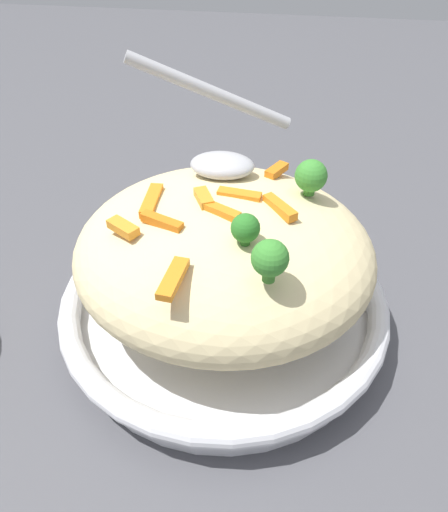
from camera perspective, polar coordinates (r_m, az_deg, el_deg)
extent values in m
plane|color=#4C4C51|center=(0.47, 0.00, -7.71)|extent=(2.40, 2.40, 0.00)
cylinder|color=silver|center=(0.47, 0.00, -6.73)|extent=(0.27, 0.27, 0.02)
torus|color=silver|center=(0.45, 0.00, -4.85)|extent=(0.30, 0.30, 0.02)
torus|color=black|center=(0.45, 0.00, -4.50)|extent=(0.29, 0.29, 0.00)
ellipsoid|color=beige|center=(0.41, 0.00, 0.57)|extent=(0.25, 0.24, 0.10)
cube|color=orange|center=(0.40, -8.65, 6.09)|extent=(0.01, 0.04, 0.01)
cube|color=orange|center=(0.37, -11.75, 3.29)|extent=(0.03, 0.02, 0.01)
cube|color=orange|center=(0.37, -0.30, 5.25)|extent=(0.03, 0.02, 0.01)
cube|color=orange|center=(0.37, -7.29, 4.00)|extent=(0.04, 0.02, 0.01)
cube|color=orange|center=(0.39, 1.81, 7.21)|extent=(0.04, 0.01, 0.01)
cube|color=orange|center=(0.39, 6.60, 6.08)|extent=(0.03, 0.03, 0.01)
cube|color=orange|center=(0.44, 6.19, 9.97)|extent=(0.02, 0.03, 0.01)
cube|color=orange|center=(0.32, -5.99, -2.64)|extent=(0.01, 0.04, 0.01)
cube|color=orange|center=(0.39, -2.42, 6.69)|extent=(0.02, 0.03, 0.01)
cylinder|color=#377928|center=(0.32, 5.27, -2.14)|extent=(0.01, 0.01, 0.01)
sphere|color=#3D8E33|center=(0.31, 5.42, -0.24)|extent=(0.03, 0.03, 0.03)
cylinder|color=#296820|center=(0.35, 2.48, 1.88)|extent=(0.01, 0.01, 0.01)
sphere|color=#2D7A28|center=(0.34, 2.53, 3.31)|extent=(0.02, 0.02, 0.02)
cylinder|color=#377928|center=(0.41, 9.96, 7.65)|extent=(0.01, 0.01, 0.01)
sphere|color=#3D8E33|center=(0.41, 10.17, 9.25)|extent=(0.03, 0.03, 0.03)
ellipsoid|color=#B7B7BC|center=(0.43, -0.20, 10.60)|extent=(0.06, 0.04, 0.02)
cylinder|color=#B7B7BC|center=(0.48, -1.45, 18.65)|extent=(0.15, 0.06, 0.08)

